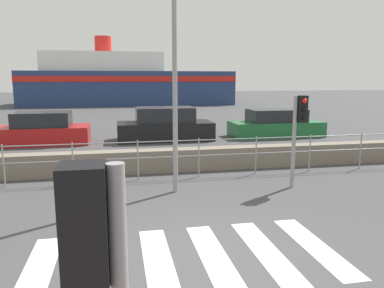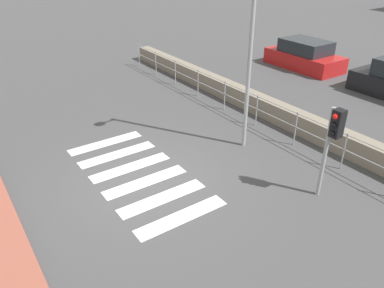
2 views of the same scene
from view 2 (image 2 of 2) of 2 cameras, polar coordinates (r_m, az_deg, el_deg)
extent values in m
plane|color=#424244|center=(10.31, -7.22, -5.60)|extent=(160.00, 160.00, 0.00)
cube|color=silver|center=(12.42, -13.03, 0.16)|extent=(0.45, 2.40, 0.01)
cube|color=silver|center=(11.68, -11.31, -1.55)|extent=(0.45, 2.40, 0.01)
cube|color=silver|center=(10.96, -9.34, -3.49)|extent=(0.45, 2.40, 0.01)
cube|color=silver|center=(10.27, -7.11, -5.70)|extent=(0.45, 2.40, 0.01)
cube|color=silver|center=(9.62, -4.53, -8.19)|extent=(0.45, 2.40, 0.01)
cube|color=silver|center=(9.01, -1.56, -11.02)|extent=(0.45, 2.40, 0.01)
cube|color=slate|center=(13.40, 15.04, 3.68)|extent=(21.52, 0.55, 0.68)
cylinder|color=gray|center=(12.49, 12.79, 5.87)|extent=(19.37, 0.03, 0.03)
cylinder|color=gray|center=(12.67, 12.57, 3.96)|extent=(19.37, 0.03, 0.03)
cylinder|color=gray|center=(20.10, -8.10, 13.25)|extent=(0.04, 0.04, 1.14)
cylinder|color=gray|center=(18.60, -5.54, 12.16)|extent=(0.04, 0.04, 1.14)
cylinder|color=gray|center=(17.15, -2.57, 10.86)|extent=(0.04, 0.04, 1.14)
cylinder|color=gray|center=(15.76, 0.91, 9.29)|extent=(0.04, 0.04, 1.14)
cylinder|color=gray|center=(14.45, 5.00, 7.38)|extent=(0.04, 0.04, 1.14)
cylinder|color=gray|center=(13.25, 9.82, 5.06)|extent=(0.04, 0.04, 1.14)
cylinder|color=gray|center=(12.18, 15.50, 2.26)|extent=(0.04, 0.04, 1.14)
cylinder|color=gray|center=(11.29, 22.14, -1.05)|extent=(0.04, 0.04, 1.14)
cylinder|color=gray|center=(9.63, 19.62, -1.37)|extent=(0.10, 0.10, 2.42)
cube|color=black|center=(9.17, 21.31, 2.92)|extent=(0.24, 0.24, 0.68)
sphere|color=red|center=(8.98, 21.03, 3.93)|extent=(0.13, 0.13, 0.13)
sphere|color=black|center=(9.06, 20.80, 2.72)|extent=(0.13, 0.13, 0.13)
sphere|color=black|center=(9.15, 20.58, 1.53)|extent=(0.13, 0.13, 0.13)
cylinder|color=gray|center=(11.01, 8.84, 13.38)|extent=(0.12, 0.12, 5.86)
cube|color=#B21919|center=(20.55, 16.67, 12.15)|extent=(3.91, 1.88, 0.78)
cube|color=#1E2328|center=(20.37, 16.95, 14.05)|extent=(2.35, 1.65, 0.63)
camera|label=1|loc=(9.72, -43.01, 3.28)|focal=35.00mm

